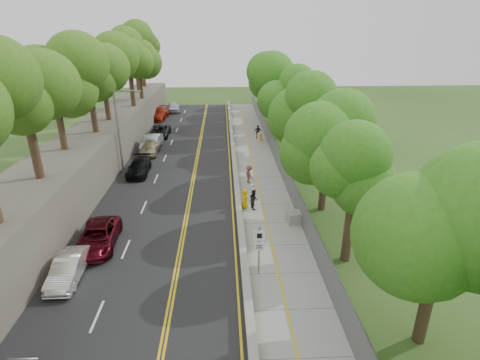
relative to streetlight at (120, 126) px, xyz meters
The scene contains 25 objects.
ground 18.08m from the streetlight, 53.23° to the right, with size 140.00×140.00×0.00m, color #33511E.
road 6.93m from the streetlight, 11.17° to the left, with size 11.20×66.00×0.04m, color black.
sidewalk 13.84m from the streetlight, ahead, with size 4.20×66.00×0.05m, color gray.
jersey_barrier 11.60m from the streetlight, ahead, with size 0.42×66.00×0.60m, color #CCEA36.
rock_embankment 4.15m from the streetlight, 161.78° to the left, with size 5.00×66.00×4.00m, color #595147.
chainlink_fence 15.58m from the streetlight, ahead, with size 0.04×66.00×2.00m, color slate.
trees_embankment 6.46m from the streetlight, 158.49° to the left, with size 6.40×66.00×13.00m, color #497E1F, non-canonical shape.
trees_fenceside 17.65m from the streetlight, ahead, with size 7.00×66.00×14.00m, color #418921, non-canonical shape.
streetlight is the anchor object (origin of this frame).
signpost 20.72m from the streetlight, 55.92° to the right, with size 0.62×0.09×3.10m.
construction_barrel 17.93m from the streetlight, 35.69° to the left, with size 0.59×0.59×0.98m, color orange.
concrete_block 18.88m from the streetlight, 36.69° to the right, with size 1.23×0.92×0.82m, color gray.
car_1 17.39m from the streetlight, 87.21° to the right, with size 1.40×4.02×1.32m, color white.
car_2 14.17m from the streetlight, 83.84° to the right, with size 2.30×4.98×1.38m, color #4D0815.
car_3 4.23m from the streetlight, 23.51° to the right, with size 1.91×4.69×1.36m, color black.
car_4 6.92m from the streetlight, 75.29° to the left, with size 1.80×4.47×1.52m, color tan.
car_5 8.22m from the streetlight, 79.21° to the left, with size 1.75×5.01×1.65m, color #A4A5AB.
car_6 13.35m from the streetlight, 83.42° to the left, with size 2.32×5.03×1.40m, color black.
car_7 23.10m from the streetlight, 90.35° to the left, with size 2.31×5.69×1.65m, color #9E200E.
car_8 28.48m from the streetlight, 87.03° to the left, with size 1.85×4.59×1.56m, color silver.
painter_0 14.56m from the streetlight, 37.09° to the right, with size 0.77×0.50×1.58m, color #F5B103.
painter_1 14.60m from the streetlight, 32.37° to the right, with size 0.60×0.40×1.65m, color white.
painter_2 15.17m from the streetlight, 35.78° to the right, with size 0.76×0.59×1.56m, color black.
painter_3 12.94m from the streetlight, 15.83° to the right, with size 1.06×0.61×1.64m, color brown.
person_far 18.29m from the streetlight, 38.35° to the left, with size 1.02×0.42×1.74m, color black.
Camera 1 is at (-0.85, -20.78, 13.21)m, focal length 28.00 mm.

